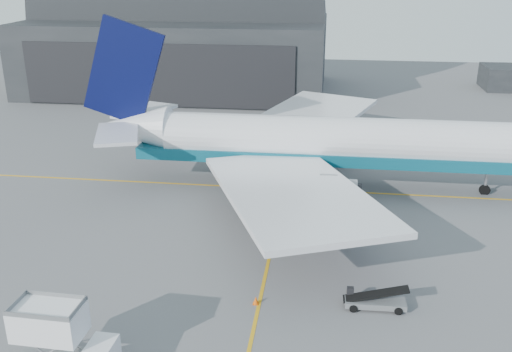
# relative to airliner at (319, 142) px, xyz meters

# --- Properties ---
(ground) EXTENTS (200.00, 200.00, 0.00)m
(ground) POSITION_rel_airliner_xyz_m (-3.30, -21.14, -4.68)
(ground) COLOR #565659
(ground) RESTS_ON ground
(taxi_lines) EXTENTS (80.00, 42.12, 0.02)m
(taxi_lines) POSITION_rel_airliner_xyz_m (-3.30, -8.48, -4.67)
(taxi_lines) COLOR gold
(taxi_lines) RESTS_ON ground
(hangar) EXTENTS (50.00, 28.30, 28.00)m
(hangar) POSITION_rel_airliner_xyz_m (-25.30, 43.80, 4.87)
(hangar) COLOR black
(hangar) RESTS_ON ground
(airliner) EXTENTS (47.62, 46.17, 16.71)m
(airliner) POSITION_rel_airliner_xyz_m (0.00, 0.00, 0.00)
(airliner) COLOR white
(airliner) RESTS_ON ground
(catering_truck) EXTENTS (5.78, 2.37, 3.93)m
(catering_truck) POSITION_rel_airliner_xyz_m (-13.44, -29.37, -2.69)
(catering_truck) COLOR slate
(catering_truck) RESTS_ON ground
(pushback_tug) EXTENTS (3.55, 2.10, 1.64)m
(pushback_tug) POSITION_rel_airliner_xyz_m (-2.57, -9.77, -4.06)
(pushback_tug) COLOR black
(pushback_tug) RESTS_ON ground
(belt_loader_b) EXTENTS (4.24, 1.58, 1.61)m
(belt_loader_b) POSITION_rel_airliner_xyz_m (4.27, -21.10, -4.18)
(belt_loader_b) COLOR slate
(belt_loader_b) RESTS_ON ground
(traffic_cone) EXTENTS (0.39, 0.39, 0.57)m
(traffic_cone) POSITION_rel_airliner_xyz_m (-3.52, -21.68, -4.41)
(traffic_cone) COLOR #DF5107
(traffic_cone) RESTS_ON ground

